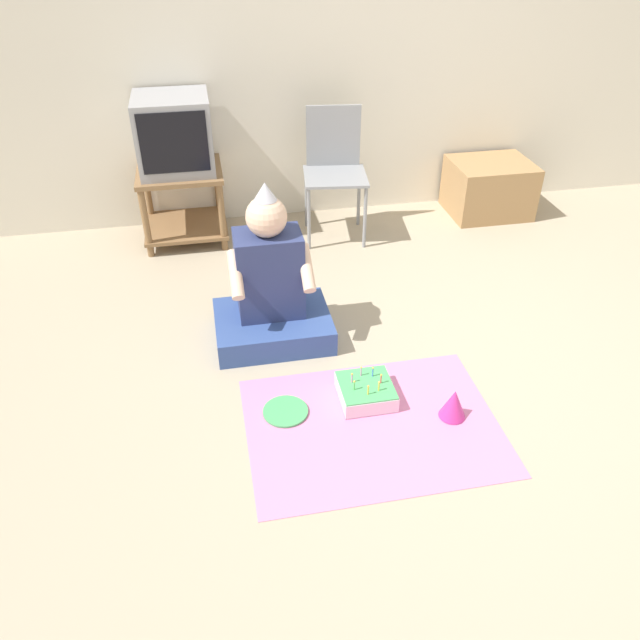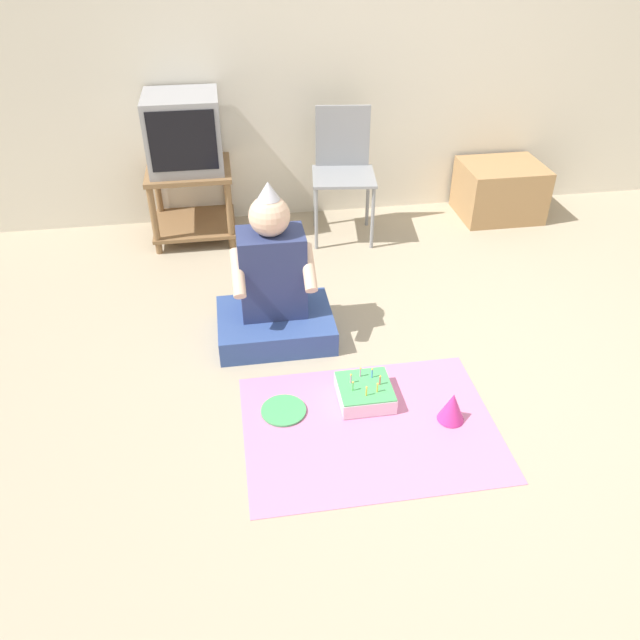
{
  "view_description": "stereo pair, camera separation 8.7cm",
  "coord_description": "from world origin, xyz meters",
  "px_view_note": "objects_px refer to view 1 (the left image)",
  "views": [
    {
      "loc": [
        -1.12,
        -2.09,
        2.02
      ],
      "look_at": [
        -0.66,
        0.28,
        0.35
      ],
      "focal_mm": 35.0,
      "sensor_mm": 36.0,
      "label": 1
    },
    {
      "loc": [
        -1.04,
        -2.11,
        2.02
      ],
      "look_at": [
        -0.66,
        0.28,
        0.35
      ],
      "focal_mm": 35.0,
      "sensor_mm": 36.0,
      "label": 2
    }
  ],
  "objects_px": {
    "person_seated": "(271,292)",
    "birthday_cake": "(366,391)",
    "paper_plate": "(285,411)",
    "party_hat_blue": "(454,403)",
    "folding_chair": "(334,164)",
    "tv": "(174,133)",
    "cardboard_box_stack": "(489,188)"
  },
  "relations": [
    {
      "from": "person_seated",
      "to": "party_hat_blue",
      "type": "relative_size",
      "value": 5.87
    },
    {
      "from": "birthday_cake",
      "to": "party_hat_blue",
      "type": "bearing_deg",
      "value": -28.22
    },
    {
      "from": "tv",
      "to": "folding_chair",
      "type": "relative_size",
      "value": 0.55
    },
    {
      "from": "cardboard_box_stack",
      "to": "person_seated",
      "type": "relative_size",
      "value": 0.66
    },
    {
      "from": "party_hat_blue",
      "to": "paper_plate",
      "type": "height_order",
      "value": "party_hat_blue"
    },
    {
      "from": "birthday_cake",
      "to": "paper_plate",
      "type": "bearing_deg",
      "value": -176.44
    },
    {
      "from": "folding_chair",
      "to": "birthday_cake",
      "type": "relative_size",
      "value": 3.37
    },
    {
      "from": "person_seated",
      "to": "birthday_cake",
      "type": "xyz_separation_m",
      "value": [
        0.37,
        -0.61,
        -0.23
      ]
    },
    {
      "from": "cardboard_box_stack",
      "to": "birthday_cake",
      "type": "height_order",
      "value": "cardboard_box_stack"
    },
    {
      "from": "folding_chair",
      "to": "cardboard_box_stack",
      "type": "bearing_deg",
      "value": 4.32
    },
    {
      "from": "folding_chair",
      "to": "person_seated",
      "type": "distance_m",
      "value": 1.33
    },
    {
      "from": "cardboard_box_stack",
      "to": "birthday_cake",
      "type": "relative_size",
      "value": 2.25
    },
    {
      "from": "party_hat_blue",
      "to": "paper_plate",
      "type": "xyz_separation_m",
      "value": [
        -0.76,
        0.17,
        -0.07
      ]
    },
    {
      "from": "birthday_cake",
      "to": "party_hat_blue",
      "type": "distance_m",
      "value": 0.41
    },
    {
      "from": "folding_chair",
      "to": "paper_plate",
      "type": "relative_size",
      "value": 4.05
    },
    {
      "from": "person_seated",
      "to": "paper_plate",
      "type": "height_order",
      "value": "person_seated"
    },
    {
      "from": "person_seated",
      "to": "party_hat_blue",
      "type": "bearing_deg",
      "value": -47.74
    },
    {
      "from": "birthday_cake",
      "to": "tv",
      "type": "bearing_deg",
      "value": 113.09
    },
    {
      "from": "person_seated",
      "to": "party_hat_blue",
      "type": "height_order",
      "value": "person_seated"
    },
    {
      "from": "person_seated",
      "to": "paper_plate",
      "type": "relative_size",
      "value": 4.13
    },
    {
      "from": "tv",
      "to": "cardboard_box_stack",
      "type": "xyz_separation_m",
      "value": [
        2.23,
        -0.02,
        -0.54
      ]
    },
    {
      "from": "person_seated",
      "to": "birthday_cake",
      "type": "bearing_deg",
      "value": -58.88
    },
    {
      "from": "cardboard_box_stack",
      "to": "person_seated",
      "type": "bearing_deg",
      "value": -144.8
    },
    {
      "from": "cardboard_box_stack",
      "to": "folding_chair",
      "type": "bearing_deg",
      "value": -175.68
    },
    {
      "from": "tv",
      "to": "birthday_cake",
      "type": "bearing_deg",
      "value": -66.91
    },
    {
      "from": "tv",
      "to": "paper_plate",
      "type": "distance_m",
      "value": 2.09
    },
    {
      "from": "cardboard_box_stack",
      "to": "birthday_cake",
      "type": "xyz_separation_m",
      "value": [
        -1.42,
        -1.87,
        -0.15
      ]
    },
    {
      "from": "party_hat_blue",
      "to": "folding_chair",
      "type": "bearing_deg",
      "value": 94.1
    },
    {
      "from": "folding_chair",
      "to": "birthday_cake",
      "type": "distance_m",
      "value": 1.85
    },
    {
      "from": "folding_chair",
      "to": "party_hat_blue",
      "type": "height_order",
      "value": "folding_chair"
    },
    {
      "from": "folding_chair",
      "to": "birthday_cake",
      "type": "bearing_deg",
      "value": -97.11
    },
    {
      "from": "birthday_cake",
      "to": "party_hat_blue",
      "type": "relative_size",
      "value": 1.71
    }
  ]
}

